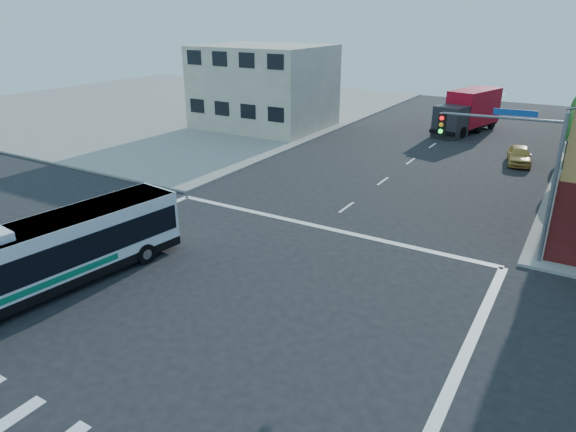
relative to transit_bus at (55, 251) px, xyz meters
The scene contains 7 objects.
ground 6.96m from the transit_bus, 16.75° to the left, with size 120.00×120.00×0.00m, color black.
sidewalk_nw 46.70m from the transit_bus, 127.66° to the left, with size 50.00×50.00×0.15m, color gray.
building_west 33.71m from the transit_bus, 108.27° to the left, with size 12.06×10.06×8.00m.
signal_mast_ne 20.28m from the transit_bus, 38.93° to the left, with size 7.91×1.13×8.07m.
transit_bus is the anchor object (origin of this frame).
box_truck 40.92m from the transit_bus, 79.26° to the left, with size 4.75×9.23×3.99m.
parked_car 33.53m from the transit_bus, 65.58° to the left, with size 1.64×4.09×1.39m, color gold.
Camera 1 is at (11.75, -13.56, 10.86)m, focal length 32.00 mm.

